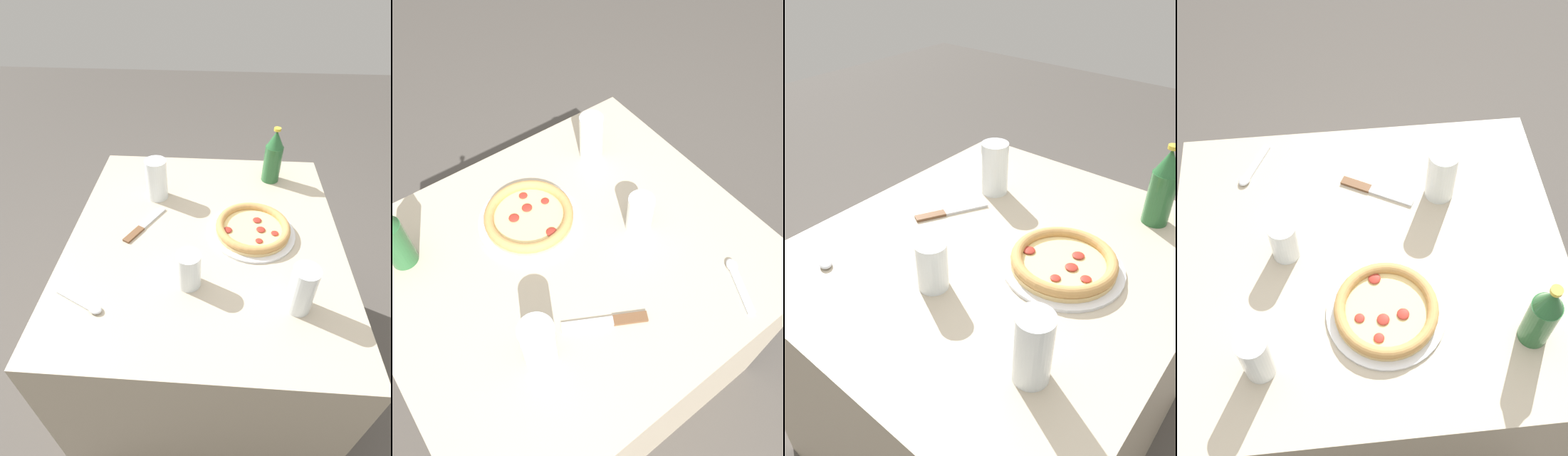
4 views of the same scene
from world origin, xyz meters
The scene contains 8 objects.
ground_plane centered at (0.00, 0.00, 0.00)m, with size 8.00×8.00×0.00m, color #4C4742.
table centered at (0.00, 0.00, 0.37)m, with size 0.99×0.89×0.73m.
pizza_veggie centered at (-0.02, 0.16, 0.75)m, with size 0.28×0.28×0.04m.
glass_orange_juice centered at (0.21, -0.04, 0.79)m, with size 0.07×0.07×0.12m.
glass_lemonade centered at (-0.21, -0.19, 0.80)m, with size 0.08×0.08×0.15m.
glass_red_wine centered at (0.27, 0.26, 0.80)m, with size 0.07×0.07×0.15m.
knife centered at (-0.03, -0.21, 0.74)m, with size 0.19×0.12×0.01m.
spoon centered at (0.30, -0.31, 0.74)m, with size 0.09×0.15×0.01m.
Camera 2 is at (-0.33, -0.53, 1.72)m, focal length 35.00 mm.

